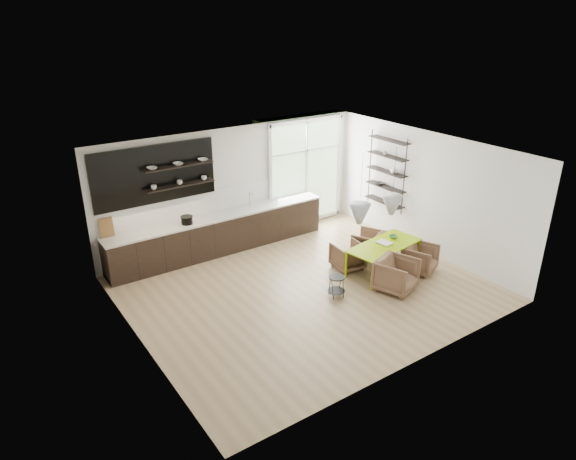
{
  "coord_description": "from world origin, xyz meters",
  "views": [
    {
      "loc": [
        -5.64,
        -7.57,
        5.4
      ],
      "look_at": [
        -0.03,
        0.6,
        1.15
      ],
      "focal_mm": 32.0,
      "sensor_mm": 36.0,
      "label": 1
    }
  ],
  "objects_px": {
    "armchair_back_right": "(368,244)",
    "armchair_front_right": "(420,258)",
    "dining_table": "(384,247)",
    "wire_stool": "(337,284)",
    "armchair_back_left": "(348,256)",
    "armchair_front_left": "(396,275)"
  },
  "relations": [
    {
      "from": "armchair_back_left",
      "to": "wire_stool",
      "type": "height_order",
      "value": "armchair_back_left"
    },
    {
      "from": "dining_table",
      "to": "armchair_front_right",
      "type": "height_order",
      "value": "dining_table"
    },
    {
      "from": "dining_table",
      "to": "wire_stool",
      "type": "xyz_separation_m",
      "value": [
        -1.56,
        -0.27,
        -0.31
      ]
    },
    {
      "from": "armchair_back_left",
      "to": "wire_stool",
      "type": "relative_size",
      "value": 1.45
    },
    {
      "from": "armchair_front_left",
      "to": "armchair_back_left",
      "type": "bearing_deg",
      "value": 77.38
    },
    {
      "from": "armchair_back_left",
      "to": "wire_stool",
      "type": "xyz_separation_m",
      "value": [
        -1.01,
        -0.84,
        -0.01
      ]
    },
    {
      "from": "dining_table",
      "to": "armchair_back_left",
      "type": "xyz_separation_m",
      "value": [
        -0.55,
        0.57,
        -0.31
      ]
    },
    {
      "from": "armchair_back_right",
      "to": "armchair_front_left",
      "type": "relative_size",
      "value": 0.89
    },
    {
      "from": "armchair_back_right",
      "to": "wire_stool",
      "type": "xyz_separation_m",
      "value": [
        -1.82,
        -1.03,
        -0.02
      ]
    },
    {
      "from": "dining_table",
      "to": "armchair_front_left",
      "type": "distance_m",
      "value": 0.9
    },
    {
      "from": "dining_table",
      "to": "armchair_back_right",
      "type": "distance_m",
      "value": 0.86
    },
    {
      "from": "armchair_back_left",
      "to": "armchair_front_left",
      "type": "height_order",
      "value": "armchair_front_left"
    },
    {
      "from": "dining_table",
      "to": "armchair_back_right",
      "type": "bearing_deg",
      "value": 62.6
    },
    {
      "from": "wire_stool",
      "to": "armchair_front_right",
      "type": "bearing_deg",
      "value": -5.12
    },
    {
      "from": "wire_stool",
      "to": "armchair_front_left",
      "type": "bearing_deg",
      "value": -22.92
    },
    {
      "from": "armchair_front_left",
      "to": "dining_table",
      "type": "bearing_deg",
      "value": 43.96
    },
    {
      "from": "dining_table",
      "to": "armchair_back_left",
      "type": "distance_m",
      "value": 0.85
    },
    {
      "from": "armchair_front_right",
      "to": "armchair_back_left",
      "type": "bearing_deg",
      "value": 116.57
    },
    {
      "from": "armchair_back_right",
      "to": "armchair_front_right",
      "type": "bearing_deg",
      "value": 81.86
    },
    {
      "from": "dining_table",
      "to": "armchair_back_left",
      "type": "bearing_deg",
      "value": 125.33
    },
    {
      "from": "armchair_back_right",
      "to": "wire_stool",
      "type": "height_order",
      "value": "armchair_back_right"
    },
    {
      "from": "armchair_back_left",
      "to": "armchair_front_right",
      "type": "xyz_separation_m",
      "value": [
        1.22,
        -1.04,
        0.02
      ]
    }
  ]
}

